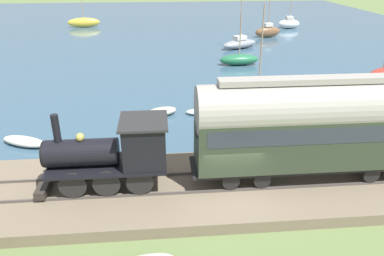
{
  "coord_description": "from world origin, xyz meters",
  "views": [
    {
      "loc": [
        -13.57,
        2.9,
        9.73
      ],
      "look_at": [
        4.74,
        1.24,
        1.4
      ],
      "focal_mm": 35.0,
      "sensor_mm": 36.0,
      "label": 1
    }
  ],
  "objects_px": {
    "steam_locomotive": "(117,150)",
    "passenger_coach": "(318,123)",
    "sailboat_red": "(382,74)",
    "rowboat_far_out": "(200,112)",
    "rowboat_off_pier": "(161,112)",
    "sailboat_white": "(289,23)",
    "rowboat_mid_harbor": "(24,141)",
    "rowboat_near_shore": "(326,89)",
    "sailboat_gray": "(240,43)",
    "sailboat_brown": "(268,31)",
    "sailboat_yellow": "(84,22)",
    "sailboat_green": "(239,59)",
    "sailboat_black": "(258,97)"
  },
  "relations": [
    {
      "from": "steam_locomotive",
      "to": "passenger_coach",
      "type": "bearing_deg",
      "value": -90.0
    },
    {
      "from": "sailboat_red",
      "to": "rowboat_far_out",
      "type": "bearing_deg",
      "value": 79.75
    },
    {
      "from": "passenger_coach",
      "to": "rowboat_off_pier",
      "type": "relative_size",
      "value": 4.49
    },
    {
      "from": "sailboat_white",
      "to": "rowboat_mid_harbor",
      "type": "bearing_deg",
      "value": 142.77
    },
    {
      "from": "rowboat_near_shore",
      "to": "rowboat_far_out",
      "type": "bearing_deg",
      "value": 168.38
    },
    {
      "from": "sailboat_red",
      "to": "rowboat_off_pier",
      "type": "xyz_separation_m",
      "value": [
        -6.36,
        19.32,
        -0.29
      ]
    },
    {
      "from": "sailboat_white",
      "to": "sailboat_red",
      "type": "bearing_deg",
      "value": 178.15
    },
    {
      "from": "rowboat_near_shore",
      "to": "rowboat_mid_harbor",
      "type": "distance_m",
      "value": 22.38
    },
    {
      "from": "sailboat_gray",
      "to": "sailboat_brown",
      "type": "bearing_deg",
      "value": -65.36
    },
    {
      "from": "sailboat_red",
      "to": "sailboat_gray",
      "type": "bearing_deg",
      "value": 3.78
    },
    {
      "from": "sailboat_gray",
      "to": "sailboat_brown",
      "type": "relative_size",
      "value": 1.07
    },
    {
      "from": "sailboat_gray",
      "to": "rowboat_mid_harbor",
      "type": "xyz_separation_m",
      "value": [
        -23.94,
        17.43,
        -0.34
      ]
    },
    {
      "from": "rowboat_mid_harbor",
      "to": "sailboat_red",
      "type": "bearing_deg",
      "value": -45.3
    },
    {
      "from": "sailboat_white",
      "to": "sailboat_yellow",
      "type": "bearing_deg",
      "value": 82.44
    },
    {
      "from": "rowboat_mid_harbor",
      "to": "rowboat_off_pier",
      "type": "xyz_separation_m",
      "value": [
        3.78,
        -7.83,
        0.02
      ]
    },
    {
      "from": "rowboat_near_shore",
      "to": "sailboat_brown",
      "type": "bearing_deg",
      "value": 54.22
    },
    {
      "from": "sailboat_yellow",
      "to": "rowboat_far_out",
      "type": "distance_m",
      "value": 39.97
    },
    {
      "from": "rowboat_near_shore",
      "to": "rowboat_off_pier",
      "type": "relative_size",
      "value": 1.18
    },
    {
      "from": "sailboat_red",
      "to": "rowboat_off_pier",
      "type": "relative_size",
      "value": 2.26
    },
    {
      "from": "passenger_coach",
      "to": "rowboat_mid_harbor",
      "type": "xyz_separation_m",
      "value": [
        5.59,
        14.54,
        -2.98
      ]
    },
    {
      "from": "sailboat_red",
      "to": "sailboat_white",
      "type": "distance_m",
      "value": 27.04
    },
    {
      "from": "sailboat_green",
      "to": "rowboat_off_pier",
      "type": "relative_size",
      "value": 2.08
    },
    {
      "from": "sailboat_white",
      "to": "rowboat_mid_harbor",
      "type": "height_order",
      "value": "sailboat_white"
    },
    {
      "from": "sailboat_green",
      "to": "sailboat_black",
      "type": "xyz_separation_m",
      "value": [
        -11.16,
        0.96,
        -0.02
      ]
    },
    {
      "from": "sailboat_green",
      "to": "passenger_coach",
      "type": "bearing_deg",
      "value": 174.07
    },
    {
      "from": "sailboat_black",
      "to": "sailboat_red",
      "type": "relative_size",
      "value": 1.27
    },
    {
      "from": "sailboat_yellow",
      "to": "sailboat_brown",
      "type": "bearing_deg",
      "value": -117.32
    },
    {
      "from": "passenger_coach",
      "to": "rowboat_mid_harbor",
      "type": "relative_size",
      "value": 3.7
    },
    {
      "from": "rowboat_mid_harbor",
      "to": "rowboat_far_out",
      "type": "xyz_separation_m",
      "value": [
        3.69,
        -10.46,
        -0.07
      ]
    },
    {
      "from": "steam_locomotive",
      "to": "sailboat_red",
      "type": "relative_size",
      "value": 1.01
    },
    {
      "from": "rowboat_near_shore",
      "to": "rowboat_mid_harbor",
      "type": "bearing_deg",
      "value": 168.02
    },
    {
      "from": "sailboat_black",
      "to": "rowboat_mid_harbor",
      "type": "relative_size",
      "value": 2.38
    },
    {
      "from": "rowboat_mid_harbor",
      "to": "sailboat_brown",
      "type": "bearing_deg",
      "value": -12.36
    },
    {
      "from": "steam_locomotive",
      "to": "passenger_coach",
      "type": "height_order",
      "value": "passenger_coach"
    },
    {
      "from": "sailboat_green",
      "to": "sailboat_yellow",
      "type": "height_order",
      "value": "sailboat_yellow"
    },
    {
      "from": "rowboat_near_shore",
      "to": "sailboat_yellow",
      "type": "bearing_deg",
      "value": 94.51
    },
    {
      "from": "rowboat_mid_harbor",
      "to": "rowboat_off_pier",
      "type": "distance_m",
      "value": 8.7
    },
    {
      "from": "steam_locomotive",
      "to": "sailboat_black",
      "type": "xyz_separation_m",
      "value": [
        10.89,
        -8.98,
        -1.82
      ]
    },
    {
      "from": "rowboat_mid_harbor",
      "to": "rowboat_off_pier",
      "type": "height_order",
      "value": "rowboat_off_pier"
    },
    {
      "from": "sailboat_yellow",
      "to": "rowboat_mid_harbor",
      "type": "xyz_separation_m",
      "value": [
        -41.11,
        -3.58,
        -0.48
      ]
    },
    {
      "from": "sailboat_gray",
      "to": "rowboat_far_out",
      "type": "distance_m",
      "value": 21.42
    },
    {
      "from": "rowboat_mid_harbor",
      "to": "rowboat_far_out",
      "type": "height_order",
      "value": "rowboat_mid_harbor"
    },
    {
      "from": "sailboat_green",
      "to": "steam_locomotive",
      "type": "bearing_deg",
      "value": 153.14
    },
    {
      "from": "rowboat_far_out",
      "to": "steam_locomotive",
      "type": "bearing_deg",
      "value": 163.61
    },
    {
      "from": "sailboat_white",
      "to": "rowboat_near_shore",
      "type": "relative_size",
      "value": 1.96
    },
    {
      "from": "sailboat_green",
      "to": "sailboat_yellow",
      "type": "bearing_deg",
      "value": 35.6
    },
    {
      "from": "sailboat_gray",
      "to": "rowboat_far_out",
      "type": "relative_size",
      "value": 3.54
    },
    {
      "from": "sailboat_black",
      "to": "rowboat_near_shore",
      "type": "relative_size",
      "value": 2.45
    },
    {
      "from": "sailboat_brown",
      "to": "rowboat_near_shore",
      "type": "relative_size",
      "value": 2.28
    },
    {
      "from": "passenger_coach",
      "to": "rowboat_off_pier",
      "type": "height_order",
      "value": "passenger_coach"
    }
  ]
}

